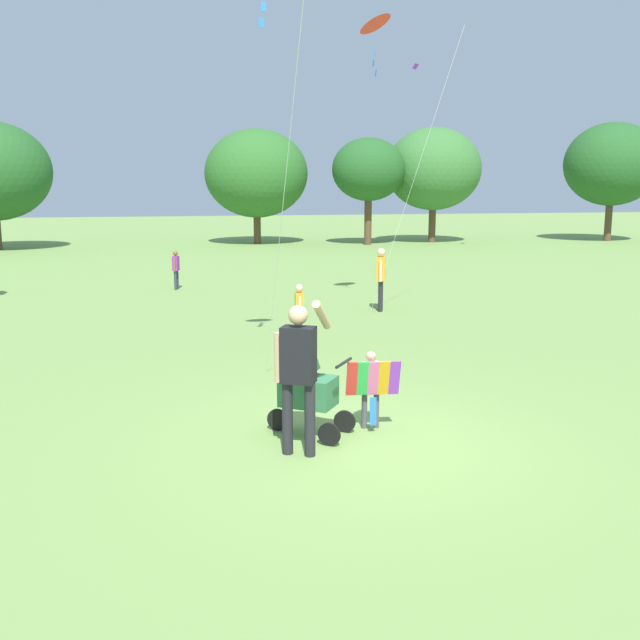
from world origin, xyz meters
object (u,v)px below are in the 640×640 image
object	(u,v)px
person_sitting_far	(299,309)
person_couple_left	(381,274)
child_with_butterfly_kite	(371,383)
kite_orange_delta	(376,27)
person_back_turned	(176,267)
person_adult_flyer	(299,366)
stroller	(307,387)

from	to	relation	value
person_sitting_far	person_couple_left	distance (m)	4.15
person_sitting_far	person_couple_left	xyz separation A→B (m)	(2.56, 3.27, 0.21)
child_with_butterfly_kite	person_sitting_far	distance (m)	5.06
kite_orange_delta	person_couple_left	xyz separation A→B (m)	(0.18, -0.12, -5.65)
child_with_butterfly_kite	person_back_turned	distance (m)	13.15
person_adult_flyer	kite_orange_delta	world-z (taller)	kite_orange_delta
person_adult_flyer	kite_orange_delta	xyz separation A→B (m)	(3.38, 9.14, 5.50)
person_adult_flyer	kite_orange_delta	size ratio (longest dim) A/B	0.27
child_with_butterfly_kite	person_couple_left	world-z (taller)	person_couple_left
person_back_turned	person_adult_flyer	bearing A→B (deg)	-84.78
child_with_butterfly_kite	person_sitting_far	size ratio (longest dim) A/B	0.86
kite_orange_delta	person_back_turned	bearing A→B (deg)	135.76
child_with_butterfly_kite	person_couple_left	size ratio (longest dim) A/B	0.66
child_with_butterfly_kite	person_adult_flyer	distance (m)	1.33
stroller	person_sitting_far	xyz separation A→B (m)	(0.79, 5.11, 0.08)
person_adult_flyer	person_back_turned	size ratio (longest dim) A/B	1.61
child_with_butterfly_kite	person_couple_left	xyz separation A→B (m)	(2.52, 8.32, 0.29)
person_couple_left	person_back_turned	size ratio (longest dim) A/B	1.35
person_adult_flyer	stroller	bearing A→B (deg)	72.03
kite_orange_delta	person_couple_left	size ratio (longest dim) A/B	4.49
stroller	person_sitting_far	bearing A→B (deg)	81.19
child_with_butterfly_kite	person_back_turned	bearing A→B (deg)	100.03
person_adult_flyer	person_sitting_far	size ratio (longest dim) A/B	1.56
person_couple_left	person_back_turned	world-z (taller)	person_couple_left
kite_orange_delta	person_sitting_far	bearing A→B (deg)	-125.05
person_adult_flyer	person_sitting_far	world-z (taller)	person_adult_flyer
person_sitting_far	person_couple_left	size ratio (longest dim) A/B	0.77
person_couple_left	kite_orange_delta	bearing A→B (deg)	146.00
person_couple_left	stroller	bearing A→B (deg)	-111.78
stroller	person_couple_left	world-z (taller)	person_couple_left
stroller	child_with_butterfly_kite	bearing A→B (deg)	3.67
child_with_butterfly_kite	person_sitting_far	bearing A→B (deg)	90.45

